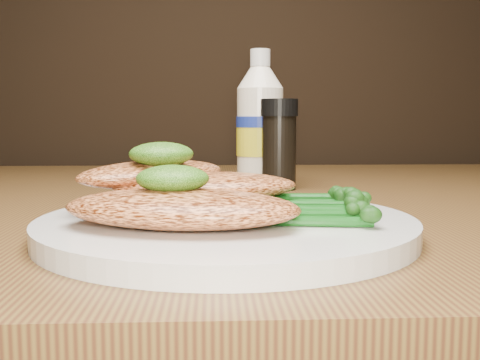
{
  "coord_description": "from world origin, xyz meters",
  "views": [
    {
      "loc": [
        -0.1,
        0.42,
        0.84
      ],
      "look_at": [
        -0.08,
        0.84,
        0.79
      ],
      "focal_mm": 42.01,
      "sensor_mm": 36.0,
      "label": 1
    }
  ],
  "objects": [
    {
      "name": "plate",
      "position": [
        -0.09,
        0.82,
        0.76
      ],
      "size": [
        0.27,
        0.27,
        0.01
      ],
      "primitive_type": "cylinder",
      "color": "silver",
      "rests_on": "dining_table"
    },
    {
      "name": "chicken_front",
      "position": [
        -0.12,
        0.79,
        0.78
      ],
      "size": [
        0.17,
        0.11,
        0.03
      ],
      "primitive_type": "ellipsoid",
      "rotation": [
        0.0,
        0.0,
        -0.2
      ],
      "color": "#E78449",
      "rests_on": "plate"
    },
    {
      "name": "chicken_mid",
      "position": [
        -0.11,
        0.85,
        0.78
      ],
      "size": [
        0.15,
        0.08,
        0.02
      ],
      "primitive_type": "ellipsoid",
      "rotation": [
        0.0,
        0.0,
        0.07
      ],
      "color": "#E78449",
      "rests_on": "plate"
    },
    {
      "name": "chicken_back",
      "position": [
        -0.15,
        0.87,
        0.79
      ],
      "size": [
        0.15,
        0.14,
        0.02
      ],
      "primitive_type": "ellipsoid",
      "rotation": [
        0.0,
        0.0,
        0.78
      ],
      "color": "#E78449",
      "rests_on": "plate"
    },
    {
      "name": "pesto_front",
      "position": [
        -0.13,
        0.79,
        0.8
      ],
      "size": [
        0.05,
        0.05,
        0.02
      ],
      "primitive_type": "ellipsoid",
      "rotation": [
        0.0,
        0.0,
        0.02
      ],
      "color": "#113407",
      "rests_on": "chicken_front"
    },
    {
      "name": "pesto_back",
      "position": [
        -0.14,
        0.85,
        0.81
      ],
      "size": [
        0.06,
        0.06,
        0.02
      ],
      "primitive_type": "ellipsoid",
      "rotation": [
        0.0,
        0.0,
        0.28
      ],
      "color": "#113407",
      "rests_on": "chicken_back"
    },
    {
      "name": "broccolini_bundle",
      "position": [
        -0.05,
        0.82,
        0.77
      ],
      "size": [
        0.15,
        0.12,
        0.02
      ],
      "primitive_type": null,
      "rotation": [
        0.0,
        0.0,
        0.14
      ],
      "color": "#104A12",
      "rests_on": "plate"
    },
    {
      "name": "mayo_bottle",
      "position": [
        -0.04,
        1.15,
        0.84
      ],
      "size": [
        0.08,
        0.08,
        0.17
      ],
      "primitive_type": null,
      "rotation": [
        0.0,
        0.0,
        -0.37
      ],
      "color": "white",
      "rests_on": "dining_table"
    },
    {
      "name": "pepper_grinder",
      "position": [
        -0.02,
        1.09,
        0.8
      ],
      "size": [
        0.05,
        0.05,
        0.11
      ],
      "primitive_type": null,
      "rotation": [
        0.0,
        0.0,
        -0.23
      ],
      "color": "black",
      "rests_on": "dining_table"
    }
  ]
}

